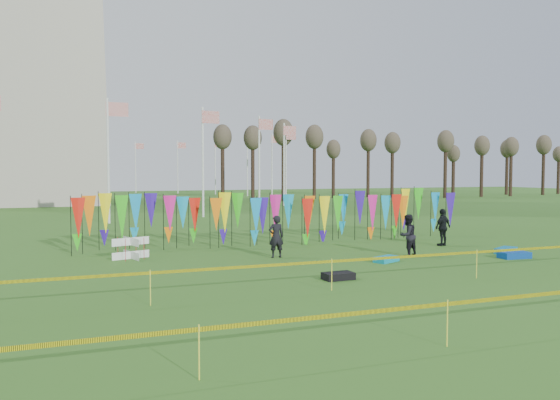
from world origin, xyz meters
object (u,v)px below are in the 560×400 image
object	(u,v)px
box_kite	(131,248)
kite_bag_black	(338,276)
kite_bag_blue	(514,255)
person_mid	(408,235)
person_right	(443,227)
kite_bag_teal	(506,250)
kite_bag_turquoise	(386,259)
person_left	(276,237)

from	to	relation	value
box_kite	kite_bag_black	distance (m)	8.43
box_kite	kite_bag_blue	xyz separation A→B (m)	(13.86, -4.90, -0.30)
person_mid	person_right	size ratio (longest dim) A/B	0.99
kite_bag_teal	kite_bag_turquoise	bearing A→B (deg)	-178.24
person_mid	kite_bag_teal	distance (m)	4.37
person_left	kite_bag_teal	distance (m)	9.48
kite_bag_turquoise	person_left	bearing A→B (deg)	145.59
box_kite	kite_bag_teal	xyz separation A→B (m)	(14.51, -3.76, -0.31)
kite_bag_blue	kite_bag_black	size ratio (longest dim) A/B	1.22
person_left	person_mid	size ratio (longest dim) A/B	0.99
kite_bag_blue	person_left	bearing A→B (deg)	158.72
kite_bag_turquoise	kite_bag_teal	distance (m)	5.74
person_left	kite_bag_teal	size ratio (longest dim) A/B	1.40
person_right	kite_bag_blue	distance (m)	3.95
box_kite	kite_bag_teal	world-z (taller)	box_kite
box_kite	kite_bag_teal	distance (m)	14.99
person_left	person_right	xyz separation A→B (m)	(8.16, 0.54, 0.02)
person_mid	person_right	bearing A→B (deg)	-162.15
box_kite	kite_bag_black	bearing A→B (deg)	-48.03
kite_bag_turquoise	kite_bag_teal	xyz separation A→B (m)	(5.74, 0.18, 0.01)
box_kite	person_left	bearing A→B (deg)	-16.44
person_right	person_mid	bearing A→B (deg)	15.50
box_kite	person_mid	xyz separation A→B (m)	(10.25, -3.08, 0.41)
person_left	kite_bag_black	xyz separation A→B (m)	(0.33, -4.70, -0.71)
kite_bag_turquoise	kite_bag_teal	bearing A→B (deg)	1.76
person_right	kite_bag_black	distance (m)	9.44
kite_bag_blue	kite_bag_teal	world-z (taller)	kite_bag_blue
person_left	kite_bag_blue	world-z (taller)	person_left
person_left	kite_bag_teal	xyz separation A→B (m)	(9.20, -2.20, -0.71)
box_kite	kite_bag_blue	size ratio (longest dim) A/B	0.73
person_mid	kite_bag_teal	size ratio (longest dim) A/B	1.41
kite_bag_turquoise	person_mid	bearing A→B (deg)	30.08
kite_bag_black	person_left	bearing A→B (deg)	94.00
person_mid	kite_bag_turquoise	world-z (taller)	person_mid
box_kite	kite_bag_teal	bearing A→B (deg)	-14.54
box_kite	person_mid	distance (m)	10.71
person_left	person_right	distance (m)	8.17
person_mid	kite_bag_teal	xyz separation A→B (m)	(4.25, -0.68, -0.71)
person_mid	kite_bag_teal	bearing A→B (deg)	156.20
kite_bag_black	person_mid	bearing A→B (deg)	34.61
person_left	person_mid	world-z (taller)	person_mid
person_right	kite_bag_teal	world-z (taller)	person_right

